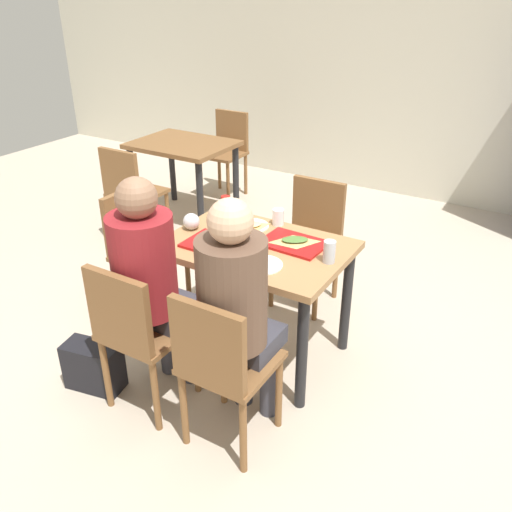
{
  "coord_description": "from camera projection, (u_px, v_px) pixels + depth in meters",
  "views": [
    {
      "loc": [
        1.4,
        -2.34,
        2.08
      ],
      "look_at": [
        0.0,
        0.0,
        0.66
      ],
      "focal_mm": 37.59,
      "sensor_mm": 36.0,
      "label": 1
    }
  ],
  "objects": [
    {
      "name": "paper_plate_center",
      "position": [
        251.0,
        226.0,
        3.26
      ],
      "size": [
        0.22,
        0.22,
        0.01
      ],
      "primitive_type": "cylinder",
      "color": "white",
      "rests_on": "main_table"
    },
    {
      "name": "chair_near_left",
      "position": [
        136.0,
        329.0,
        2.69
      ],
      "size": [
        0.4,
        0.4,
        0.87
      ],
      "color": "brown",
      "rests_on": "ground_plane"
    },
    {
      "name": "background_chair_near",
      "position": [
        130.0,
        189.0,
        4.47
      ],
      "size": [
        0.4,
        0.4,
        0.87
      ],
      "color": "brown",
      "rests_on": "ground_plane"
    },
    {
      "name": "chair_left_end",
      "position": [
        140.0,
        244.0,
        3.55
      ],
      "size": [
        0.4,
        0.4,
        0.87
      ],
      "color": "brown",
      "rests_on": "ground_plane"
    },
    {
      "name": "back_wall",
      "position": [
        426.0,
        57.0,
        5.17
      ],
      "size": [
        10.0,
        0.1,
        2.8
      ],
      "primitive_type": "cube",
      "color": "beige",
      "rests_on": "ground_plane"
    },
    {
      "name": "tray_red_near",
      "position": [
        217.0,
        244.0,
        3.02
      ],
      "size": [
        0.36,
        0.26,
        0.02
      ],
      "primitive_type": "cube",
      "rotation": [
        0.0,
        0.0,
        -0.01
      ],
      "color": "#B21414",
      "rests_on": "main_table"
    },
    {
      "name": "soda_can",
      "position": [
        329.0,
        252.0,
        2.82
      ],
      "size": [
        0.07,
        0.07,
        0.12
      ],
      "primitive_type": "cylinder",
      "color": "#B7BCC6",
      "rests_on": "main_table"
    },
    {
      "name": "ground_plane",
      "position": [
        256.0,
        350.0,
        3.38
      ],
      "size": [
        10.0,
        10.0,
        0.02
      ],
      "primitive_type": "cube",
      "color": "#B7A893"
    },
    {
      "name": "pizza_slice_a",
      "position": [
        217.0,
        242.0,
        3.01
      ],
      "size": [
        0.25,
        0.27,
        0.02
      ],
      "color": "#DBAD60",
      "rests_on": "tray_red_near"
    },
    {
      "name": "plastic_cup_a",
      "position": [
        278.0,
        217.0,
        3.26
      ],
      "size": [
        0.07,
        0.07,
        0.1
      ],
      "primitive_type": "cylinder",
      "color": "white",
      "rests_on": "main_table"
    },
    {
      "name": "person_in_brown_jacket",
      "position": [
        237.0,
        303.0,
        2.45
      ],
      "size": [
        0.32,
        0.42,
        1.28
      ],
      "color": "#383842",
      "rests_on": "ground_plane"
    },
    {
      "name": "plastic_cup_b",
      "position": [
        230.0,
        259.0,
        2.77
      ],
      "size": [
        0.07,
        0.07,
        0.1
      ],
      "primitive_type": "cylinder",
      "color": "white",
      "rests_on": "main_table"
    },
    {
      "name": "main_table",
      "position": [
        256.0,
        262.0,
        3.09
      ],
      "size": [
        1.04,
        0.72,
        0.74
      ],
      "color": "#9E7247",
      "rests_on": "ground_plane"
    },
    {
      "name": "person_in_red",
      "position": [
        150.0,
        274.0,
        2.68
      ],
      "size": [
        0.32,
        0.42,
        1.28
      ],
      "color": "#383842",
      "rests_on": "ground_plane"
    },
    {
      "name": "background_chair_far",
      "position": [
        227.0,
        147.0,
        5.59
      ],
      "size": [
        0.4,
        0.4,
        0.87
      ],
      "color": "brown",
      "rests_on": "ground_plane"
    },
    {
      "name": "handbag",
      "position": [
        94.0,
        366.0,
        3.01
      ],
      "size": [
        0.34,
        0.22,
        0.28
      ],
      "primitive_type": "cube",
      "rotation": [
        0.0,
        0.0,
        0.19
      ],
      "color": "black",
      "rests_on": "ground_plane"
    },
    {
      "name": "pizza_slice_c",
      "position": [
        251.0,
        226.0,
        3.23
      ],
      "size": [
        0.21,
        0.22,
        0.02
      ],
      "color": "#DBAD60",
      "rests_on": "paper_plate_center"
    },
    {
      "name": "foil_bundle",
      "position": [
        191.0,
        221.0,
        3.2
      ],
      "size": [
        0.1,
        0.1,
        0.1
      ],
      "primitive_type": "sphere",
      "color": "silver",
      "rests_on": "main_table"
    },
    {
      "name": "pizza_slice_b",
      "position": [
        295.0,
        240.0,
        3.02
      ],
      "size": [
        0.25,
        0.23,
        0.02
      ],
      "color": "#DBAD60",
      "rests_on": "tray_red_far"
    },
    {
      "name": "tray_red_far",
      "position": [
        293.0,
        243.0,
        3.03
      ],
      "size": [
        0.37,
        0.28,
        0.02
      ],
      "primitive_type": "cube",
      "rotation": [
        0.0,
        0.0,
        -0.05
      ],
      "color": "#B21414",
      "rests_on": "main_table"
    },
    {
      "name": "paper_plate_near_edge",
      "position": [
        262.0,
        265.0,
        2.81
      ],
      "size": [
        0.22,
        0.22,
        0.01
      ],
      "primitive_type": "cylinder",
      "color": "white",
      "rests_on": "main_table"
    },
    {
      "name": "condiment_bottle",
      "position": [
        226.0,
        208.0,
        3.3
      ],
      "size": [
        0.06,
        0.06,
        0.16
      ],
      "primitive_type": "cylinder",
      "color": "red",
      "rests_on": "main_table"
    },
    {
      "name": "chair_far_side",
      "position": [
        311.0,
        233.0,
        3.71
      ],
      "size": [
        0.4,
        0.4,
        0.87
      ],
      "color": "brown",
      "rests_on": "ground_plane"
    },
    {
      "name": "chair_near_right",
      "position": [
        221.0,
        362.0,
        2.45
      ],
      "size": [
        0.4,
        0.4,
        0.87
      ],
      "color": "brown",
      "rests_on": "ground_plane"
    },
    {
      "name": "background_table",
      "position": [
        183.0,
        156.0,
        4.98
      ],
      "size": [
        0.9,
        0.7,
        0.74
      ],
      "color": "brown",
      "rests_on": "ground_plane"
    }
  ]
}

